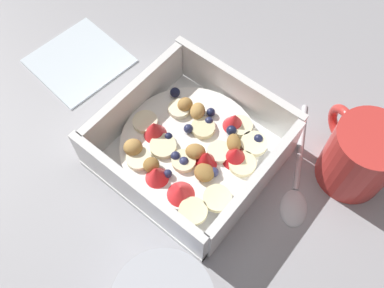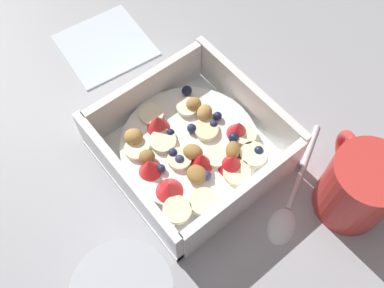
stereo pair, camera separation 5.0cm
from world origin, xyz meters
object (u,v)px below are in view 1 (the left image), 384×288
Objects in this scene: spoon at (297,187)px; coffee_mug at (359,155)px; folded_napkin at (79,60)px; fruit_bowl at (192,148)px.

spoon is 1.61× the size of coffee_mug.
fruit_bowl is at bearing 175.63° from folded_napkin.
coffee_mug is at bearing -147.15° from fruit_bowl.
spoon is 0.08m from coffee_mug.
spoon is (-0.12, -0.05, -0.02)m from fruit_bowl.
fruit_bowl is 0.13m from spoon.
coffee_mug reaches higher than fruit_bowl.
spoon is at bearing -175.18° from folded_napkin.
fruit_bowl is 1.89× the size of coffee_mug.
folded_napkin is (0.38, 0.09, -0.04)m from coffee_mug.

